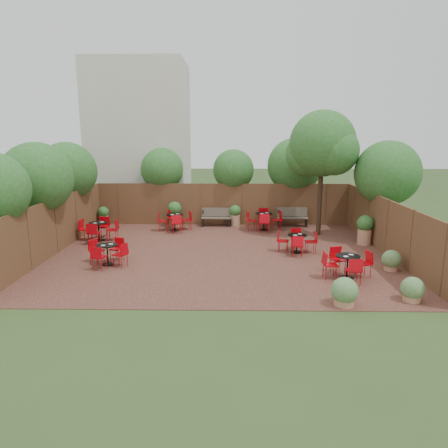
{
  "coord_description": "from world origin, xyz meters",
  "views": [
    {
      "loc": [
        0.39,
        -14.35,
        4.2
      ],
      "look_at": [
        0.13,
        0.5,
        1.0
      ],
      "focal_mm": 32.71,
      "sensor_mm": 36.0,
      "label": 1
    }
  ],
  "objects": [
    {
      "name": "courtyard_tree",
      "position": [
        4.16,
        2.91,
        3.75
      ],
      "size": [
        2.86,
        2.77,
        5.26
      ],
      "rotation": [
        0.0,
        0.0,
        0.15
      ],
      "color": "black",
      "rests_on": "courtyard_paving"
    },
    {
      "name": "bistro_tables",
      "position": [
        -0.47,
        1.14,
        0.44
      ],
      "size": [
        10.41,
        7.97,
        0.89
      ],
      "color": "black",
      "rests_on": "courtyard_paving"
    },
    {
      "name": "overhang_foliage",
      "position": [
        -1.28,
        2.7,
        2.73
      ],
      "size": [
        15.72,
        10.75,
        2.67
      ],
      "color": "#255F1E",
      "rests_on": "ground"
    },
    {
      "name": "park_bench_left",
      "position": [
        -0.31,
        4.62,
        0.46
      ],
      "size": [
        1.4,
        0.48,
        0.86
      ],
      "rotation": [
        0.0,
        0.0,
        -0.02
      ],
      "color": "brown",
      "rests_on": "courtyard_paving"
    },
    {
      "name": "fence_left",
      "position": [
        -6.0,
        0.0,
        1.0
      ],
      "size": [
        0.08,
        10.0,
        2.0
      ],
      "primitive_type": "cube",
      "color": "brown",
      "rests_on": "ground"
    },
    {
      "name": "planters",
      "position": [
        0.25,
        3.54,
        0.61
      ],
      "size": [
        11.87,
        3.95,
        1.18
      ],
      "color": "#AD7756",
      "rests_on": "courtyard_paving"
    },
    {
      "name": "fence_back",
      "position": [
        0.0,
        5.0,
        1.0
      ],
      "size": [
        12.0,
        0.08,
        2.0
      ],
      "primitive_type": "cube",
      "color": "brown",
      "rests_on": "ground"
    },
    {
      "name": "low_shrubs",
      "position": [
        4.44,
        -3.73,
        0.35
      ],
      "size": [
        2.89,
        3.45,
        0.73
      ],
      "color": "#AD7756",
      "rests_on": "courtyard_paving"
    },
    {
      "name": "courtyard_paving",
      "position": [
        0.0,
        0.0,
        0.01
      ],
      "size": [
        12.0,
        10.0,
        0.02
      ],
      "primitive_type": "cube",
      "color": "#331915",
      "rests_on": "ground"
    },
    {
      "name": "park_bench_right",
      "position": [
        3.29,
        4.62,
        0.48
      ],
      "size": [
        1.45,
        0.49,
        0.89
      ],
      "rotation": [
        0.0,
        0.0,
        -0.02
      ],
      "color": "brown",
      "rests_on": "courtyard_paving"
    },
    {
      "name": "ground",
      "position": [
        0.0,
        0.0,
        0.0
      ],
      "size": [
        80.0,
        80.0,
        0.0
      ],
      "primitive_type": "plane",
      "color": "#354F23",
      "rests_on": "ground"
    },
    {
      "name": "neighbour_building",
      "position": [
        -4.5,
        8.0,
        4.0
      ],
      "size": [
        5.0,
        4.0,
        8.0
      ],
      "primitive_type": "cube",
      "color": "beige",
      "rests_on": "ground"
    },
    {
      "name": "fence_right",
      "position": [
        6.0,
        0.0,
        1.0
      ],
      "size": [
        0.08,
        10.0,
        2.0
      ],
      "primitive_type": "cube",
      "color": "brown",
      "rests_on": "ground"
    }
  ]
}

